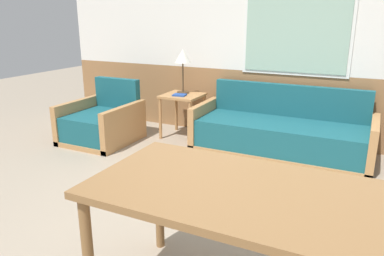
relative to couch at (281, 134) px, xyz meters
The scene contains 8 objects.
ground_plane 2.17m from the couch, 85.44° to the right, with size 16.00×16.00×0.00m, color gray.
wall_back 1.23m from the couch, 71.26° to the left, with size 7.20×0.09×2.70m.
couch is the anchor object (origin of this frame).
armchair 2.29m from the couch, 164.90° to the right, with size 0.83×0.88×0.78m.
side_table 1.36m from the couch, behind, with size 0.50×0.50×0.58m.
table_lamp 1.61m from the couch, behind, with size 0.22×0.22×0.58m.
book_stack 1.39m from the couch, behind, with size 0.19×0.16×0.02m.
dining_table 2.77m from the couch, 76.63° to the right, with size 2.00×0.84×0.76m.
Camera 1 is at (0.76, -2.15, 1.59)m, focal length 35.00 mm.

